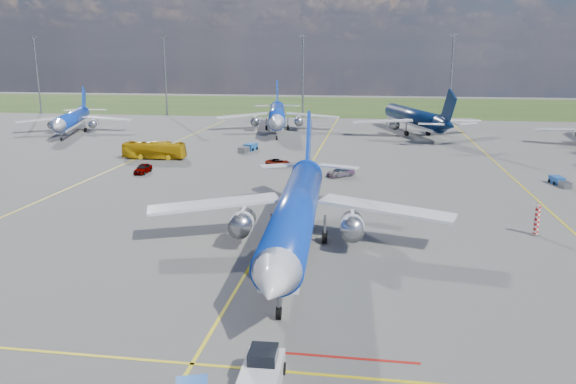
# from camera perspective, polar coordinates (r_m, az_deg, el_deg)

# --- Properties ---
(ground) EXTENTS (400.00, 400.00, 0.00)m
(ground) POSITION_cam_1_polar(r_m,az_deg,el_deg) (51.72, -2.79, -5.75)
(ground) COLOR #535351
(ground) RESTS_ON ground
(grass_strip) EXTENTS (400.00, 80.00, 0.01)m
(grass_strip) POSITION_cam_1_polar(r_m,az_deg,el_deg) (198.75, 5.86, 8.71)
(grass_strip) COLOR #2D4719
(grass_strip) RESTS_ON ground
(taxiway_lines) EXTENTS (60.25, 160.00, 0.02)m
(taxiway_lines) POSITION_cam_1_polar(r_m,az_deg,el_deg) (78.00, 1.34, 0.98)
(taxiway_lines) COLOR gold
(taxiway_lines) RESTS_ON ground
(floodlight_masts) EXTENTS (202.20, 0.50, 22.70)m
(floodlight_masts) POSITION_cam_1_polar(r_m,az_deg,el_deg) (157.83, 8.91, 11.89)
(floodlight_masts) COLOR slate
(floodlight_masts) RESTS_ON ground
(warning_post) EXTENTS (0.50, 0.50, 3.00)m
(warning_post) POSITION_cam_1_polar(r_m,az_deg,el_deg) (60.16, 23.95, -2.64)
(warning_post) COLOR red
(warning_post) RESTS_ON ground
(bg_jet_nw) EXTENTS (36.74, 42.21, 9.33)m
(bg_jet_nw) POSITION_cam_1_polar(r_m,az_deg,el_deg) (136.44, -20.96, 5.59)
(bg_jet_nw) COLOR #0C35B2
(bg_jet_nw) RESTS_ON ground
(bg_jet_nnw) EXTENTS (37.37, 45.37, 10.69)m
(bg_jet_nnw) POSITION_cam_1_polar(r_m,az_deg,el_deg) (130.85, -1.12, 6.18)
(bg_jet_nnw) COLOR #0C35B2
(bg_jet_nnw) RESTS_ON ground
(bg_jet_n) EXTENTS (41.95, 48.27, 10.68)m
(bg_jet_n) POSITION_cam_1_polar(r_m,az_deg,el_deg) (129.88, 12.55, 5.80)
(bg_jet_n) COLOR #07193C
(bg_jet_n) RESTS_ON ground
(main_airliner) EXTENTS (32.92, 42.05, 10.61)m
(main_airliner) POSITION_cam_1_polar(r_m,az_deg,el_deg) (51.01, 0.80, -6.02)
(main_airliner) COLOR #0C35B2
(main_airliner) RESTS_ON ground
(pushback_tug) EXTENTS (2.20, 5.57, 1.88)m
(pushback_tug) POSITION_cam_1_polar(r_m,az_deg,el_deg) (31.52, -2.65, -17.82)
(pushback_tug) COLOR silver
(pushback_tug) RESTS_ON ground
(apron_bus) EXTENTS (10.74, 2.69, 2.98)m
(apron_bus) POSITION_cam_1_polar(r_m,az_deg,el_deg) (98.33, -13.44, 4.16)
(apron_bus) COLOR #C8990B
(apron_bus) RESTS_ON ground
(service_car_a) EXTENTS (1.74, 4.21, 1.43)m
(service_car_a) POSITION_cam_1_polar(r_m,az_deg,el_deg) (86.72, -14.52, 2.32)
(service_car_a) COLOR #999999
(service_car_a) RESTS_ON ground
(service_car_b) EXTENTS (4.37, 2.58, 1.14)m
(service_car_b) POSITION_cam_1_polar(r_m,az_deg,el_deg) (89.56, -1.02, 3.02)
(service_car_b) COLOR #999999
(service_car_b) RESTS_ON ground
(service_car_c) EXTENTS (4.69, 4.29, 1.32)m
(service_car_c) POSITION_cam_1_polar(r_m,az_deg,el_deg) (82.08, 5.36, 2.03)
(service_car_c) COLOR #999999
(service_car_c) RESTS_ON ground
(baggage_tug_w) EXTENTS (1.86, 4.66, 1.02)m
(baggage_tug_w) POSITION_cam_1_polar(r_m,az_deg,el_deg) (84.78, 25.87, 0.95)
(baggage_tug_w) COLOR #1B4FA4
(baggage_tug_w) RESTS_ON ground
(baggage_tug_c) EXTENTS (2.71, 5.82, 1.26)m
(baggage_tug_c) POSITION_cam_1_polar(r_m,az_deg,el_deg) (103.90, -4.05, 4.50)
(baggage_tug_c) COLOR #1B56A2
(baggage_tug_c) RESTS_ON ground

